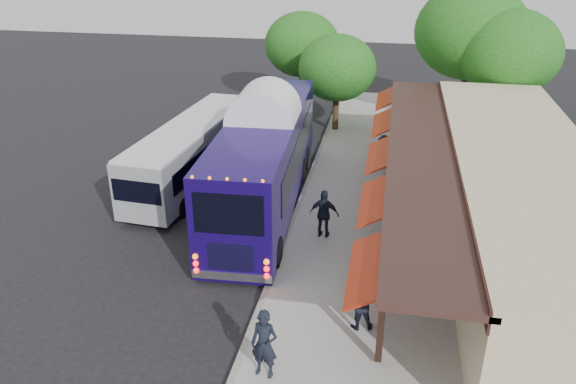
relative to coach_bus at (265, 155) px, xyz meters
The scene contains 15 objects.
ground 5.92m from the coach_bus, 74.67° to the right, with size 90.00×90.00×0.00m, color black.
sidewalk 6.92m from the coach_bus, 11.32° to the right, with size 10.00×40.00×0.15m, color #9E9B93.
curb 2.93m from the coach_bus, 40.72° to the right, with size 0.20×40.00×0.16m, color gray.
station_shelter 9.92m from the coach_bus, ahead, with size 8.15×20.00×3.60m.
coach_bus is the anchor object (origin of this frame).
city_bus 4.30m from the coach_bus, 154.85° to the left, with size 3.10×10.61×2.81m.
ped_a 10.61m from the coach_bus, 77.32° to the right, with size 0.72×0.47×1.98m, color black.
ped_b 9.20m from the coach_bus, 59.71° to the right, with size 0.83×0.65×1.71m, color black.
ped_c 4.10m from the coach_bus, 42.95° to the right, with size 1.12×0.47×1.91m, color black.
ped_d 6.91m from the coach_bus, 44.47° to the left, with size 1.06×0.61×1.64m, color black.
sign_board 7.65m from the coach_bus, 48.71° to the right, with size 0.10×0.51×1.12m.
tree_left 10.45m from the coach_bus, 79.48° to the left, with size 4.39×4.39×5.62m.
tree_mid 16.32m from the coach_bus, 54.78° to the left, with size 6.43×6.43×8.24m.
tree_right 15.98m from the coach_bus, 45.10° to the left, with size 5.54×5.54×7.10m.
tree_far 14.95m from the coach_bus, 93.46° to the left, with size 4.83×4.83×6.18m.
Camera 1 is at (3.58, -16.08, 10.79)m, focal length 35.00 mm.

